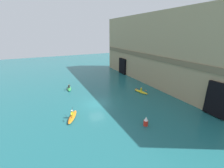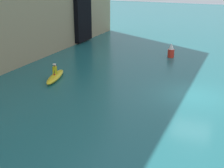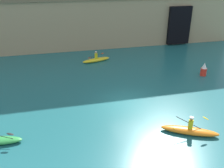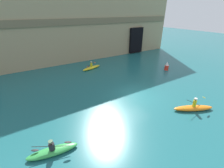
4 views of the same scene
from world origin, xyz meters
The scene contains 4 objects.
ground_plane centered at (0.00, 0.00, 0.00)m, with size 120.00×120.00×0.00m, color #1E6066.
kayak_orange centered at (2.68, -4.61, 0.24)m, with size 3.53×2.29×1.30m.
kayak_yellow centered at (-0.74, 9.86, 0.25)m, with size 3.34×1.51×1.17m.
marker_buoy centered at (8.72, 3.58, 0.59)m, with size 0.59×0.59×1.29m.
Camera 3 is at (-5.15, -16.14, 9.65)m, focal length 40.00 mm.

